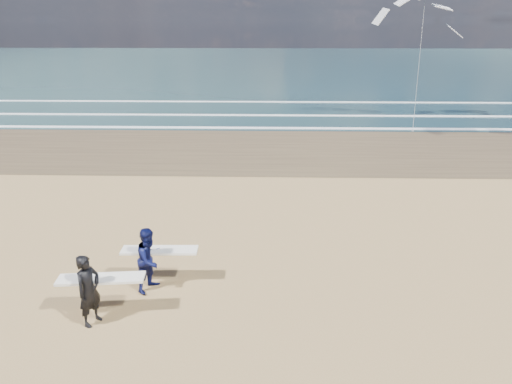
{
  "coord_description": "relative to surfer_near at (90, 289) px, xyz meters",
  "views": [
    {
      "loc": [
        3.8,
        -9.41,
        7.31
      ],
      "look_at": [
        3.39,
        6.0,
        1.48
      ],
      "focal_mm": 32.0,
      "sensor_mm": 36.0,
      "label": 1
    }
  ],
  "objects": [
    {
      "name": "foam_breakers",
      "position": [
        20.62,
        27.78,
        -0.93
      ],
      "size": [
        220.0,
        11.7,
        0.05
      ],
      "color": "white",
      "rests_on": "ground"
    },
    {
      "name": "ocean",
      "position": [
        20.62,
        71.68,
        -0.97
      ],
      "size": [
        220.0,
        100.0,
        0.02
      ],
      "primitive_type": "cube",
      "color": "#1B363D",
      "rests_on": "ground"
    },
    {
      "name": "kite_1",
      "position": [
        15.23,
        24.55,
        4.92
      ],
      "size": [
        6.58,
        4.82,
        10.15
      ],
      "color": "slate",
      "rests_on": "ground"
    },
    {
      "name": "surfer_near",
      "position": [
        0.0,
        0.0,
        0.0
      ],
      "size": [
        2.24,
        1.13,
        1.93
      ],
      "color": "black",
      "rests_on": "ground"
    },
    {
      "name": "surfer_far",
      "position": [
        1.13,
        1.62,
        -0.02
      ],
      "size": [
        2.21,
        1.22,
        1.9
      ],
      "color": "#0B0F3D",
      "rests_on": "ground"
    }
  ]
}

